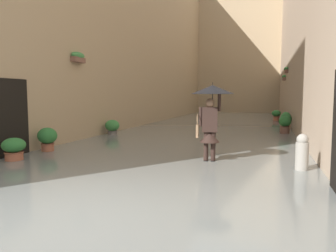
{
  "coord_description": "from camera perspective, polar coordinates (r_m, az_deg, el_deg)",
  "views": [
    {
      "loc": [
        -2.71,
        3.77,
        1.73
      ],
      "look_at": [
        -0.55,
        -3.37,
        1.04
      ],
      "focal_mm": 34.64,
      "sensor_mm": 36.0,
      "label": 1
    }
  ],
  "objects": [
    {
      "name": "flood_water",
      "position": [
        18.41,
        8.3,
        0.01
      ],
      "size": [
        8.65,
        34.72,
        0.1
      ],
      "primitive_type": "cube",
      "color": "slate",
      "rests_on": "ground_plane"
    },
    {
      "name": "potted_plant_far_left",
      "position": [
        22.72,
        18.52,
        1.86
      ],
      "size": [
        0.59,
        0.59,
        0.79
      ],
      "color": "#9E563D",
      "rests_on": "ground_plane"
    },
    {
      "name": "potted_plant_near_right",
      "position": [
        13.93,
        -9.77,
        -0.2
      ],
      "size": [
        0.6,
        0.6,
        0.72
      ],
      "color": "#66605B",
      "rests_on": "ground_plane"
    },
    {
      "name": "person_wading",
      "position": [
        8.18,
        7.62,
        3.53
      ],
      "size": [
        1.08,
        1.08,
        2.07
      ],
      "color": "black",
      "rests_on": "ground_plane"
    },
    {
      "name": "potted_plant_near_left",
      "position": [
        16.8,
        20.01,
        0.87
      ],
      "size": [
        0.52,
        0.52,
        0.96
      ],
      "color": "#9E563D",
      "rests_on": "ground_plane"
    },
    {
      "name": "potted_plant_mid_right",
      "position": [
        10.28,
        -20.45,
        -2.08
      ],
      "size": [
        0.57,
        0.57,
        0.8
      ],
      "color": "#9E563D",
      "rests_on": "ground_plane"
    },
    {
      "name": "ground_plane",
      "position": [
        18.41,
        8.3,
        -0.14
      ],
      "size": [
        71.81,
        71.81,
        0.0
      ],
      "primitive_type": "plane",
      "color": "gray"
    },
    {
      "name": "building_facade_far",
      "position": [
        33.88,
        12.42,
        13.79
      ],
      "size": [
        11.45,
        1.8,
        13.6
      ],
      "primitive_type": "cube",
      "color": "tan",
      "rests_on": "ground_plane"
    },
    {
      "name": "building_facade_right",
      "position": [
        20.22,
        -5.9,
        19.16
      ],
      "size": [
        2.04,
        32.72,
        13.17
      ],
      "color": "tan",
      "rests_on": "ground_plane"
    },
    {
      "name": "mooring_bollard",
      "position": [
        7.76,
        22.5,
        -4.6
      ],
      "size": [
        0.28,
        0.28,
        0.9
      ],
      "color": "gray",
      "rests_on": "ground_plane"
    },
    {
      "name": "potted_plant_mid_left",
      "position": [
        15.09,
        19.85,
        0.23
      ],
      "size": [
        0.52,
        0.52,
        0.86
      ],
      "color": "brown",
      "rests_on": "ground_plane"
    },
    {
      "name": "potted_plant_far_right",
      "position": [
        9.18,
        -25.49,
        -3.7
      ],
      "size": [
        0.59,
        0.59,
        0.67
      ],
      "color": "#9E563D",
      "rests_on": "ground_plane"
    }
  ]
}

